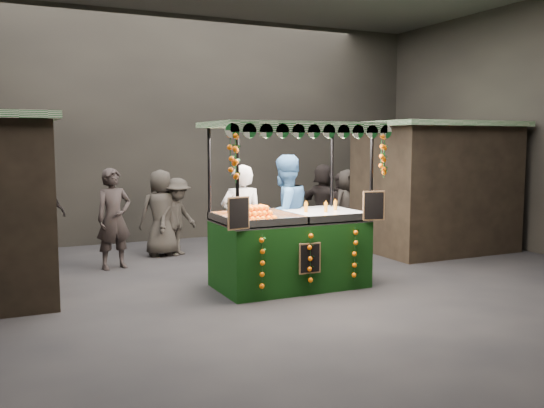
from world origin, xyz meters
name	(u,v)px	position (x,y,z in m)	size (l,w,h in m)	color
ground	(270,288)	(0.00, 0.00, 0.00)	(12.00, 12.00, 0.00)	black
market_hall	(270,61)	(0.00, 0.00, 3.38)	(12.10, 10.10, 5.05)	black
neighbour_stall_right	(435,186)	(4.40, 1.50, 1.31)	(3.00, 2.20, 2.60)	black
juice_stall	(291,237)	(0.33, -0.07, 0.77)	(2.57, 1.51, 2.49)	black
vendor_grey	(242,222)	(-0.13, 0.78, 0.92)	(0.77, 0.61, 1.84)	gray
vendor_blue	(285,215)	(0.62, 0.76, 1.00)	(1.12, 0.96, 1.99)	navy
shopper_0	(114,219)	(-1.86, 2.42, 0.88)	(0.72, 0.57, 1.75)	black
shopper_1	(342,208)	(3.18, 3.07, 0.76)	(0.93, 0.89, 1.52)	black
shopper_2	(35,215)	(-3.09, 3.35, 0.90)	(1.11, 0.62, 1.79)	black
shopper_3	(177,217)	(-0.53, 3.15, 0.75)	(1.12, 0.99, 1.51)	#292521
shopper_4	(161,213)	(-0.83, 3.20, 0.84)	(0.83, 0.55, 1.67)	#2A2622
shopper_5	(324,201)	(3.10, 3.75, 0.85)	(0.98, 1.66, 1.70)	black
shopper_6	(241,206)	(1.05, 3.73, 0.82)	(0.46, 0.64, 1.65)	#2B2723
shopper_7	(348,206)	(3.20, 2.88, 0.81)	(0.89, 0.69, 1.61)	#2B2723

